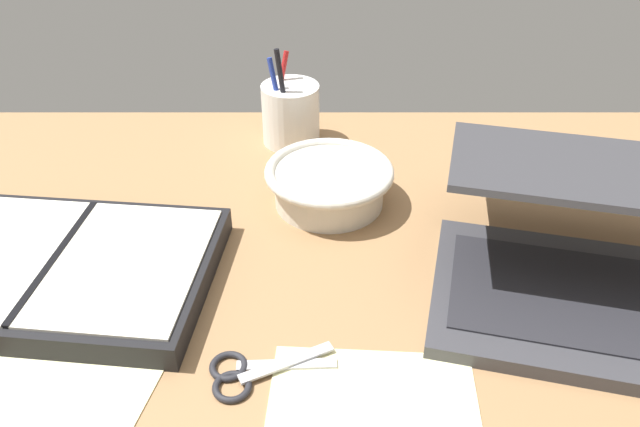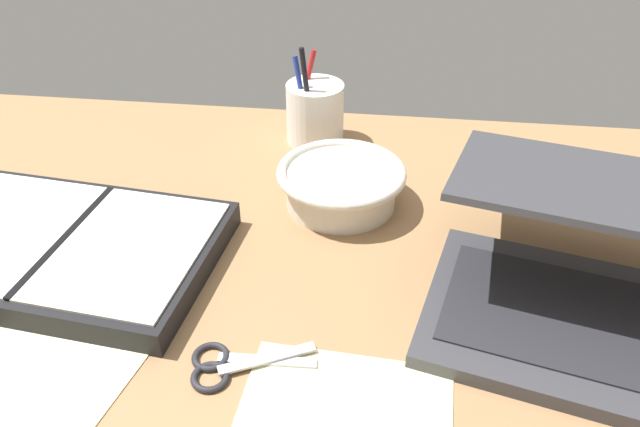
{
  "view_description": "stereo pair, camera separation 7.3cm",
  "coord_description": "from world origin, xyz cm",
  "views": [
    {
      "loc": [
        3.35,
        -50.72,
        50.8
      ],
      "look_at": [
        3.28,
        8.81,
        9.0
      ],
      "focal_mm": 35.0,
      "sensor_mm": 36.0,
      "label": 1
    },
    {
      "loc": [
        10.6,
        -50.27,
        50.8
      ],
      "look_at": [
        3.28,
        8.81,
        9.0
      ],
      "focal_mm": 35.0,
      "sensor_mm": 36.0,
      "label": 2
    }
  ],
  "objects": [
    {
      "name": "desk_top",
      "position": [
        0.0,
        0.0,
        1.0
      ],
      "size": [
        140.0,
        100.0,
        2.0
      ],
      "primitive_type": "cube",
      "color": "#936D47",
      "rests_on": "ground"
    },
    {
      "name": "laptop",
      "position": [
        33.22,
        2.94,
        7.21
      ],
      "size": [
        39.37,
        38.78,
        15.32
      ],
      "rotation": [
        0.0,
        0.0,
        -0.24
      ],
      "color": "#38383D",
      "rests_on": "desk_top"
    },
    {
      "name": "bowl",
      "position": [
        4.61,
        21.54,
        5.22
      ],
      "size": [
        17.64,
        17.64,
        5.73
      ],
      "color": "silver",
      "rests_on": "desk_top"
    },
    {
      "name": "pen_cup",
      "position": [
        -1.36,
        39.44,
        6.92
      ],
      "size": [
        9.13,
        9.13,
        16.31
      ],
      "color": "white",
      "rests_on": "desk_top"
    },
    {
      "name": "planner",
      "position": [
        -27.22,
        5.14,
        3.71
      ],
      "size": [
        38.03,
        28.16,
        3.61
      ],
      "rotation": [
        0.0,
        0.0,
        -0.11
      ],
      "color": "black",
      "rests_on": "desk_top"
    },
    {
      "name": "scissors",
      "position": [
        -3.98,
        -9.28,
        2.34
      ],
      "size": [
        13.36,
        7.52,
        0.8
      ],
      "rotation": [
        0.0,
        0.0,
        0.25
      ],
      "color": "#B7B7BC",
      "rests_on": "desk_top"
    },
    {
      "name": "paper_sheet_beside_planner",
      "position": [
        -21.64,
        -10.9,
        2.08
      ],
      "size": [
        22.03,
        27.2,
        0.16
      ],
      "primitive_type": "cube",
      "rotation": [
        0.0,
        0.0,
        -0.21
      ],
      "color": "#F4EFB2",
      "rests_on": "desk_top"
    }
  ]
}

